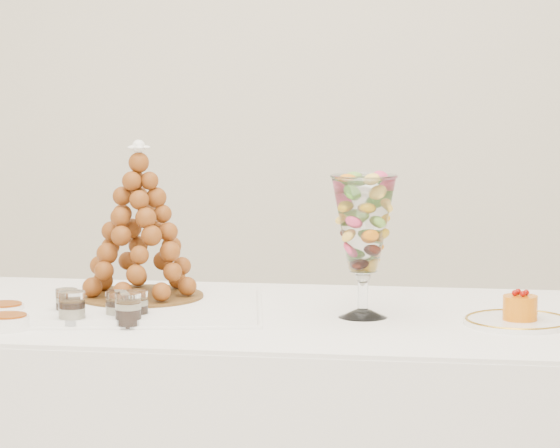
# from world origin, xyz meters

# --- Properties ---
(lace_tray) EXTENTS (0.62, 0.49, 0.02)m
(lace_tray) POSITION_xyz_m (-0.24, 0.36, 0.77)
(lace_tray) COLOR white
(lace_tray) RESTS_ON buffet_table
(macaron_vase) EXTENTS (0.14, 0.14, 0.31)m
(macaron_vase) POSITION_xyz_m (0.28, 0.32, 0.96)
(macaron_vase) COLOR white
(macaron_vase) RESTS_ON buffet_table
(cake_plate) EXTENTS (0.23, 0.23, 0.01)m
(cake_plate) POSITION_xyz_m (0.62, 0.27, 0.76)
(cake_plate) COLOR white
(cake_plate) RESTS_ON buffet_table
(verrine_a) EXTENTS (0.06, 0.06, 0.06)m
(verrine_a) POSITION_xyz_m (-0.37, 0.25, 0.79)
(verrine_a) COLOR white
(verrine_a) RESTS_ON buffet_table
(verrine_b) EXTENTS (0.05, 0.05, 0.07)m
(verrine_b) POSITION_xyz_m (-0.24, 0.21, 0.79)
(verrine_b) COLOR white
(verrine_b) RESTS_ON buffet_table
(verrine_c) EXTENTS (0.06, 0.06, 0.07)m
(verrine_c) POSITION_xyz_m (-0.20, 0.22, 0.79)
(verrine_c) COLOR white
(verrine_c) RESTS_ON buffet_table
(verrine_d) EXTENTS (0.06, 0.06, 0.08)m
(verrine_d) POSITION_xyz_m (-0.33, 0.16, 0.80)
(verrine_d) COLOR white
(verrine_d) RESTS_ON buffet_table
(verrine_e) EXTENTS (0.06, 0.06, 0.07)m
(verrine_e) POSITION_xyz_m (-0.21, 0.16, 0.80)
(verrine_e) COLOR white
(verrine_e) RESTS_ON buffet_table
(ramekin_back) EXTENTS (0.09, 0.09, 0.03)m
(ramekin_back) POSITION_xyz_m (-0.51, 0.25, 0.77)
(ramekin_back) COLOR white
(ramekin_back) RESTS_ON buffet_table
(ramekin_front) EXTENTS (0.09, 0.09, 0.03)m
(ramekin_front) POSITION_xyz_m (-0.46, 0.12, 0.77)
(ramekin_front) COLOR white
(ramekin_front) RESTS_ON buffet_table
(croquembouche) EXTENTS (0.30, 0.30, 0.36)m
(croquembouche) POSITION_xyz_m (-0.23, 0.42, 0.96)
(croquembouche) COLOR brown
(croquembouche) RESTS_ON lace_tray
(mousse_cake) EXTENTS (0.07, 0.07, 0.07)m
(mousse_cake) POSITION_xyz_m (0.62, 0.27, 0.80)
(mousse_cake) COLOR orange
(mousse_cake) RESTS_ON cake_plate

